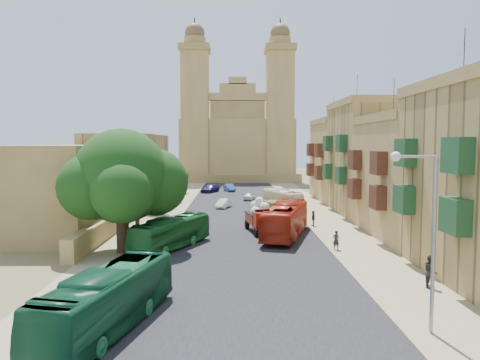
{
  "coord_description": "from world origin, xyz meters",
  "views": [
    {
      "loc": [
        -0.69,
        -32.45,
        8.57
      ],
      "look_at": [
        0.0,
        26.0,
        4.0
      ],
      "focal_mm": 35.0,
      "sensor_mm": 36.0,
      "label": 1
    }
  ],
  "objects_px": {
    "street_tree_b": "(158,190)",
    "car_dkblue": "(210,189)",
    "church": "(237,140)",
    "olive_pickup": "(278,211)",
    "red_truck": "(261,217)",
    "pedestrian_a": "(336,240)",
    "bus_red_east": "(286,220)",
    "pedestrian_b": "(431,271)",
    "street_tree_d": "(181,177)",
    "bus_cream_east": "(282,198)",
    "street_tree_a": "(137,199)",
    "streetlamp": "(424,220)",
    "pedestrian_c": "(313,218)",
    "bus_green_south": "(108,300)",
    "ficus_tree": "(123,180)",
    "car_white_a": "(224,203)",
    "car_blue_b": "(229,188)",
    "street_tree_c": "(171,180)",
    "bus_green_north": "(171,233)",
    "car_white_b": "(249,196)",
    "car_cream": "(285,214)"
  },
  "relations": [
    {
      "from": "car_blue_b",
      "to": "bus_green_north",
      "type": "bearing_deg",
      "value": -110.73
    },
    {
      "from": "red_truck",
      "to": "bus_green_south",
      "type": "bearing_deg",
      "value": -109.68
    },
    {
      "from": "streetlamp",
      "to": "car_dkblue",
      "type": "distance_m",
      "value": 62.83
    },
    {
      "from": "ficus_tree",
      "to": "street_tree_a",
      "type": "bearing_deg",
      "value": 94.2
    },
    {
      "from": "church",
      "to": "olive_pickup",
      "type": "relative_size",
      "value": 7.06
    },
    {
      "from": "street_tree_a",
      "to": "street_tree_c",
      "type": "xyz_separation_m",
      "value": [
        0.0,
        24.0,
        -0.11
      ]
    },
    {
      "from": "streetlamp",
      "to": "car_blue_b",
      "type": "relative_size",
      "value": 2.05
    },
    {
      "from": "street_tree_a",
      "to": "streetlamp",
      "type": "height_order",
      "value": "streetlamp"
    },
    {
      "from": "street_tree_b",
      "to": "car_dkblue",
      "type": "xyz_separation_m",
      "value": [
        5.0,
        25.37,
        -2.21
      ]
    },
    {
      "from": "street_tree_b",
      "to": "street_tree_c",
      "type": "bearing_deg",
      "value": 90.0
    },
    {
      "from": "car_white_a",
      "to": "pedestrian_b",
      "type": "height_order",
      "value": "pedestrian_b"
    },
    {
      "from": "church",
      "to": "street_tree_b",
      "type": "relative_size",
      "value": 8.38
    },
    {
      "from": "car_cream",
      "to": "street_tree_b",
      "type": "bearing_deg",
      "value": -31.57
    },
    {
      "from": "bus_red_east",
      "to": "pedestrian_b",
      "type": "distance_m",
      "value": 16.85
    },
    {
      "from": "olive_pickup",
      "to": "pedestrian_c",
      "type": "relative_size",
      "value": 3.18
    },
    {
      "from": "street_tree_b",
      "to": "street_tree_d",
      "type": "relative_size",
      "value": 1.02
    },
    {
      "from": "street_tree_c",
      "to": "car_white_b",
      "type": "relative_size",
      "value": 1.49
    },
    {
      "from": "streetlamp",
      "to": "red_truck",
      "type": "height_order",
      "value": "streetlamp"
    },
    {
      "from": "bus_red_east",
      "to": "pedestrian_a",
      "type": "distance_m",
      "value": 6.44
    },
    {
      "from": "street_tree_b",
      "to": "car_dkblue",
      "type": "relative_size",
      "value": 0.93
    },
    {
      "from": "streetlamp",
      "to": "church",
      "type": "bearing_deg",
      "value": 94.87
    },
    {
      "from": "street_tree_a",
      "to": "bus_green_south",
      "type": "height_order",
      "value": "street_tree_a"
    },
    {
      "from": "street_tree_d",
      "to": "red_truck",
      "type": "bearing_deg",
      "value": -71.68
    },
    {
      "from": "street_tree_c",
      "to": "red_truck",
      "type": "height_order",
      "value": "street_tree_c"
    },
    {
      "from": "ficus_tree",
      "to": "car_white_a",
      "type": "distance_m",
      "value": 26.96
    },
    {
      "from": "ficus_tree",
      "to": "street_tree_b",
      "type": "bearing_deg",
      "value": 91.68
    },
    {
      "from": "ficus_tree",
      "to": "olive_pickup",
      "type": "bearing_deg",
      "value": 49.59
    },
    {
      "from": "pedestrian_a",
      "to": "pedestrian_c",
      "type": "bearing_deg",
      "value": -104.3
    },
    {
      "from": "olive_pickup",
      "to": "car_blue_b",
      "type": "xyz_separation_m",
      "value": [
        -5.83,
        31.2,
        -0.29
      ]
    },
    {
      "from": "bus_green_south",
      "to": "car_dkblue",
      "type": "xyz_separation_m",
      "value": [
        1.5,
        60.78,
        -0.74
      ]
    },
    {
      "from": "street_tree_d",
      "to": "bus_cream_east",
      "type": "height_order",
      "value": "street_tree_d"
    },
    {
      "from": "street_tree_c",
      "to": "car_white_b",
      "type": "bearing_deg",
      "value": 9.79
    },
    {
      "from": "street_tree_a",
      "to": "pedestrian_b",
      "type": "distance_m",
      "value": 27.3
    },
    {
      "from": "pedestrian_b",
      "to": "pedestrian_c",
      "type": "xyz_separation_m",
      "value": [
        -3.5,
        20.86,
        -0.18
      ]
    },
    {
      "from": "street_tree_d",
      "to": "car_dkblue",
      "type": "distance_m",
      "value": 5.61
    },
    {
      "from": "bus_cream_east",
      "to": "car_blue_b",
      "type": "xyz_separation_m",
      "value": [
        -7.39,
        21.06,
        -0.55
      ]
    },
    {
      "from": "red_truck",
      "to": "pedestrian_a",
      "type": "distance_m",
      "value": 9.3
    },
    {
      "from": "pedestrian_b",
      "to": "bus_green_north",
      "type": "bearing_deg",
      "value": 79.96
    },
    {
      "from": "street_tree_c",
      "to": "bus_green_south",
      "type": "xyz_separation_m",
      "value": [
        3.5,
        -47.42,
        -1.79
      ]
    },
    {
      "from": "bus_red_east",
      "to": "car_white_a",
      "type": "xyz_separation_m",
      "value": [
        -6.14,
        19.43,
        -0.96
      ]
    },
    {
      "from": "car_white_b",
      "to": "street_tree_c",
      "type": "bearing_deg",
      "value": 26.63
    },
    {
      "from": "bus_cream_east",
      "to": "car_dkblue",
      "type": "height_order",
      "value": "bus_cream_east"
    },
    {
      "from": "streetlamp",
      "to": "bus_green_south",
      "type": "height_order",
      "value": "streetlamp"
    },
    {
      "from": "church",
      "to": "pedestrian_b",
      "type": "height_order",
      "value": "church"
    },
    {
      "from": "bus_cream_east",
      "to": "car_cream",
      "type": "bearing_deg",
      "value": 65.61
    },
    {
      "from": "ficus_tree",
      "to": "streetlamp",
      "type": "xyz_separation_m",
      "value": [
        17.14,
        -16.01,
        -0.56
      ]
    },
    {
      "from": "red_truck",
      "to": "olive_pickup",
      "type": "xyz_separation_m",
      "value": [
        2.3,
        7.94,
        -0.53
      ]
    },
    {
      "from": "ficus_tree",
      "to": "street_tree_b",
      "type": "height_order",
      "value": "ficus_tree"
    },
    {
      "from": "pedestrian_c",
      "to": "pedestrian_b",
      "type": "bearing_deg",
      "value": 26.4
    },
    {
      "from": "streetlamp",
      "to": "car_white_a",
      "type": "xyz_separation_m",
      "value": [
        -9.86,
        41.45,
        -4.61
      ]
    }
  ]
}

